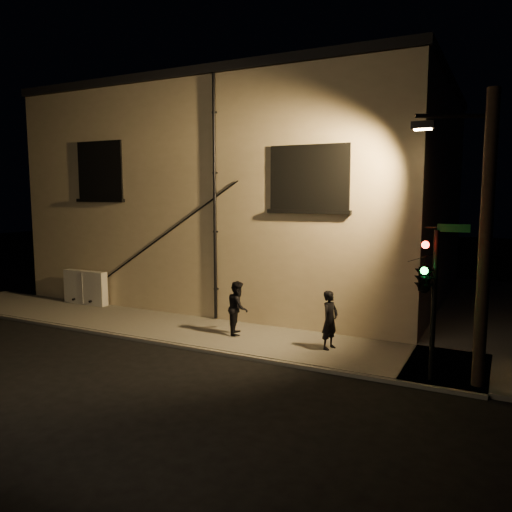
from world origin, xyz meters
The scene contains 8 objects.
ground centered at (0.00, 0.00, 0.00)m, with size 90.00×90.00×0.00m, color black.
sidewalk centered at (1.22, 4.39, 0.06)m, with size 21.00×16.00×0.12m.
building centered at (-3.00, 8.99, 4.40)m, with size 16.20×12.23×8.80m.
utility_cabinet centered at (-7.74, 2.70, 0.79)m, with size 2.03×0.34×1.34m, color silver.
pedestrian_a centered at (2.84, 1.50, 0.95)m, with size 0.61×0.40×1.67m, color black.
pedestrian_b centered at (-0.21, 1.66, 0.96)m, with size 0.82×0.64×1.68m, color black.
traffic_signal centered at (5.54, 0.19, 2.61)m, with size 1.34×2.18×3.69m.
streetlamp_pole centered at (6.64, 0.49, 3.62)m, with size 2.02×1.38×6.75m.
Camera 1 is at (7.18, -11.70, 4.48)m, focal length 35.00 mm.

